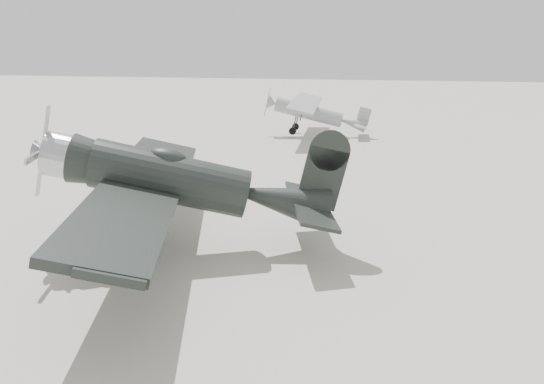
{
  "coord_description": "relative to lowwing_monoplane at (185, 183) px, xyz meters",
  "views": [
    {
      "loc": [
        5.23,
        -17.76,
        6.79
      ],
      "look_at": [
        1.85,
        0.38,
        1.5
      ],
      "focal_mm": 35.0,
      "sensor_mm": 36.0,
      "label": 1
    }
  ],
  "objects": [
    {
      "name": "lowwing_monoplane",
      "position": [
        0.0,
        0.0,
        0.0
      ],
      "size": [
        9.97,
        13.76,
        4.43
      ],
      "rotation": [
        0.0,
        0.24,
        0.25
      ],
      "color": "black",
      "rests_on": "ground"
    },
    {
      "name": "sign_board",
      "position": [
        -2.44,
        -0.06,
        -1.56
      ],
      "size": [
        0.36,
        0.87,
        1.31
      ],
      "rotation": [
        0.0,
        0.0,
        -0.34
      ],
      "color": "#333333",
      "rests_on": "ground"
    },
    {
      "name": "ground",
      "position": [
        0.59,
        1.94,
        -2.34
      ],
      "size": [
        160.0,
        160.0,
        0.0
      ],
      "primitive_type": "plane",
      "color": "#AAA796",
      "rests_on": "ground"
    },
    {
      "name": "highwing_monoplane",
      "position": [
        1.65,
        22.97,
        -0.45
      ],
      "size": [
        7.56,
        10.63,
        3.03
      ],
      "rotation": [
        0.0,
        0.23,
        0.04
      ],
      "color": "gray",
      "rests_on": "ground"
    }
  ]
}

